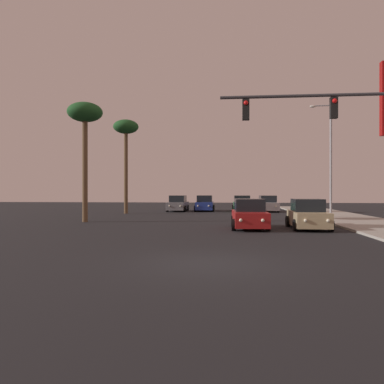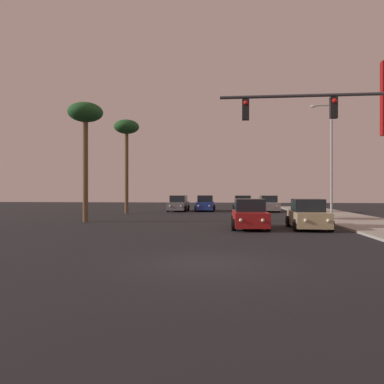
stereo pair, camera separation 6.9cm
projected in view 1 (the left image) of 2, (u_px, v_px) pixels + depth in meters
The scene contains 11 objects.
ground_plane at pixel (209, 263), 10.91m from camera, with size 120.00×120.00×0.00m, color black.
car_green at pixel (242, 204), 39.18m from camera, with size 2.04×4.32×1.68m.
car_blue at pixel (205, 204), 40.21m from camera, with size 2.04×4.33×1.68m.
car_red at pixel (249, 215), 21.22m from camera, with size 2.04×4.34×1.68m.
car_silver at pixel (268, 204), 38.96m from camera, with size 2.04×4.34×1.68m.
car_grey at pixel (178, 204), 39.77m from camera, with size 2.04×4.34×1.68m.
car_tan at pixel (308, 215), 21.02m from camera, with size 2.04×4.33×1.68m.
traffic_light_mast at pixel (344, 130), 15.91m from camera, with size 7.55×0.36×6.50m.
street_lamp at pixel (329, 154), 29.81m from camera, with size 1.74×0.24×9.00m.
palm_tree_mid at pixel (126, 132), 35.67m from camera, with size 2.40×2.40×8.95m.
palm_tree_near at pixel (85, 118), 25.73m from camera, with size 2.40×2.40×8.23m.
Camera 1 is at (0.56, -10.90, 2.10)m, focal length 35.00 mm.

